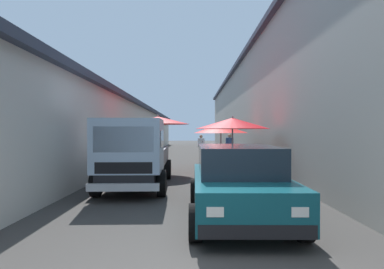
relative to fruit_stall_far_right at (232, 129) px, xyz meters
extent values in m
plane|color=#3D3A38|center=(5.55, 1.54, -1.85)|extent=(90.00, 90.00, 0.00)
cube|color=beige|center=(7.80, 8.35, -0.15)|extent=(49.50, 7.00, 3.40)
cube|color=#383D4C|center=(7.80, 8.35, 1.66)|extent=(49.80, 7.50, 0.24)
cube|color=#A39E93|center=(7.80, -5.26, 1.31)|extent=(49.50, 7.00, 6.32)
cube|color=#383D4C|center=(7.80, -5.26, 4.59)|extent=(49.80, 7.50, 0.24)
cylinder|color=#9E9EA3|center=(-0.03, -0.03, -0.72)|extent=(0.06, 0.06, 2.26)
cone|color=red|center=(-0.03, -0.03, 0.20)|extent=(2.71, 2.71, 0.41)
sphere|color=#9E9EA3|center=(-0.03, -0.03, 0.45)|extent=(0.07, 0.07, 0.07)
cube|color=#9E7547|center=(0.20, 0.20, -1.45)|extent=(0.78, 0.66, 0.81)
sphere|color=orange|center=(0.20, 0.17, -1.00)|extent=(0.09, 0.09, 0.09)
sphere|color=orange|center=(0.26, 0.36, -1.00)|extent=(0.09, 0.09, 0.09)
sphere|color=orange|center=(0.44, 0.29, -0.95)|extent=(0.09, 0.09, 0.09)
cylinder|color=#9E9EA3|center=(1.47, 2.87, -0.66)|extent=(0.06, 0.06, 2.38)
cone|color=red|center=(1.47, 2.87, 0.37)|extent=(2.62, 2.62, 0.32)
sphere|color=#9E9EA3|center=(1.47, 2.87, 0.57)|extent=(0.07, 0.07, 0.07)
cube|color=#9E7547|center=(1.63, 3.05, -1.47)|extent=(0.98, 0.64, 0.76)
sphere|color=orange|center=(1.61, 2.86, -1.04)|extent=(0.09, 0.09, 0.09)
sphere|color=orange|center=(1.87, 3.13, -1.04)|extent=(0.09, 0.09, 0.09)
sphere|color=orange|center=(1.57, 3.08, -1.04)|extent=(0.09, 0.09, 0.09)
cylinder|color=#9E9EA3|center=(3.93, 0.03, -0.78)|extent=(0.06, 0.06, 2.14)
cone|color=red|center=(3.93, 0.03, 0.06)|extent=(2.67, 2.67, 0.45)
sphere|color=#9E9EA3|center=(3.93, 0.03, 0.33)|extent=(0.07, 0.07, 0.07)
cube|color=olive|center=(4.16, 0.28, -1.50)|extent=(0.87, 0.73, 0.71)
sphere|color=orange|center=(4.08, 0.38, -1.10)|extent=(0.09, 0.09, 0.09)
sphere|color=orange|center=(4.16, 0.12, -1.10)|extent=(0.09, 0.09, 0.09)
sphere|color=orange|center=(4.05, 0.09, -1.10)|extent=(0.09, 0.09, 0.09)
sphere|color=orange|center=(4.31, 0.29, -1.10)|extent=(0.09, 0.09, 0.09)
cube|color=#0F4C56|center=(-5.15, 0.54, -1.28)|extent=(3.91, 1.74, 0.64)
cube|color=#19232D|center=(-5.00, 0.54, -0.68)|extent=(2.35, 1.53, 0.56)
cube|color=black|center=(-7.06, 0.55, -1.50)|extent=(0.11, 1.65, 0.20)
cube|color=silver|center=(-7.08, -0.04, -1.22)|extent=(0.06, 0.24, 0.14)
cube|color=silver|center=(-7.07, 1.13, -1.22)|extent=(0.06, 0.24, 0.14)
cylinder|color=black|center=(-6.48, -0.32, -1.55)|extent=(0.60, 0.20, 0.60)
cylinder|color=black|center=(-6.47, 1.40, -1.55)|extent=(0.60, 0.20, 0.60)
cylinder|color=black|center=(-3.82, -0.33, -1.55)|extent=(0.60, 0.20, 0.60)
cylinder|color=black|center=(-3.82, 1.39, -1.55)|extent=(0.60, 0.20, 0.60)
cube|color=black|center=(-1.46, 3.19, -1.35)|extent=(4.84, 1.60, 0.36)
cube|color=#ADC6E0|center=(-3.09, 3.14, -0.47)|extent=(1.58, 1.79, 1.40)
cube|color=#19232D|center=(-3.83, 3.12, -0.30)|extent=(0.10, 1.47, 0.63)
cube|color=#19232D|center=(-3.09, 3.14, -0.30)|extent=(1.09, 1.80, 0.45)
cube|color=black|center=(-3.84, 3.12, -0.99)|extent=(0.10, 1.40, 0.28)
cube|color=silver|center=(-3.92, 3.12, -1.45)|extent=(0.17, 1.75, 0.18)
cube|color=gray|center=(-0.62, 2.39, -0.92)|extent=(3.16, 0.15, 0.50)
cube|color=gray|center=(-0.67, 4.03, -0.92)|extent=(3.16, 0.15, 0.50)
cube|color=gray|center=(0.91, 3.25, -0.92)|extent=(0.11, 1.65, 0.50)
cylinder|color=black|center=(-3.07, 2.27, -1.49)|extent=(0.73, 0.24, 0.72)
cylinder|color=black|center=(-3.12, 4.02, -1.49)|extent=(0.73, 0.24, 0.72)
cylinder|color=black|center=(0.00, 2.35, -1.49)|extent=(0.73, 0.24, 0.72)
cylinder|color=black|center=(-0.05, 4.10, -1.49)|extent=(0.73, 0.24, 0.72)
cylinder|color=#232328|center=(6.94, -0.82, -1.45)|extent=(0.14, 0.14, 0.80)
cylinder|color=#232328|center=(6.83, -0.70, -1.45)|extent=(0.14, 0.14, 0.80)
cube|color=#33518C|center=(6.88, -0.76, -0.75)|extent=(0.46, 0.48, 0.60)
sphere|color=#A57A5B|center=(6.88, -0.76, -0.34)|extent=(0.22, 0.22, 0.22)
cylinder|color=#33518C|center=(7.07, -0.97, -0.72)|extent=(0.08, 0.08, 0.54)
cylinder|color=#33518C|center=(6.69, -0.55, -0.72)|extent=(0.08, 0.08, 0.54)
cylinder|color=#665B4C|center=(7.95, 0.94, -1.47)|extent=(0.14, 0.14, 0.77)
cylinder|color=#665B4C|center=(7.82, 0.86, -1.47)|extent=(0.14, 0.14, 0.77)
cube|color=white|center=(7.89, 0.90, -0.79)|extent=(0.49, 0.42, 0.58)
sphere|color=#A57A5B|center=(7.89, 0.90, -0.40)|extent=(0.21, 0.21, 0.21)
cylinder|color=white|center=(8.12, 1.05, -0.76)|extent=(0.08, 0.08, 0.52)
cylinder|color=white|center=(7.66, 0.75, -0.76)|extent=(0.08, 0.08, 0.52)
cylinder|color=#194CB2|center=(6.56, 3.26, -1.43)|extent=(0.30, 0.30, 0.03)
cylinder|color=#194CB2|center=(6.67, 3.26, -1.64)|extent=(0.04, 0.04, 0.42)
cylinder|color=#194CB2|center=(6.56, 3.37, -1.64)|extent=(0.04, 0.04, 0.42)
cylinder|color=#194CB2|center=(6.45, 3.26, -1.64)|extent=(0.04, 0.04, 0.42)
cylinder|color=#194CB2|center=(6.56, 3.15, -1.64)|extent=(0.04, 0.04, 0.42)
camera|label=1|loc=(-11.33, 1.45, -0.12)|focal=28.81mm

